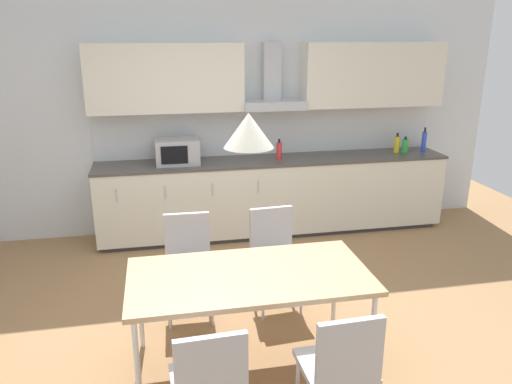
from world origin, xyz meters
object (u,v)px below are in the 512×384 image
(dining_table, at_px, (249,279))
(chair_near_right, at_px, (341,363))
(bottle_red, at_px, (279,151))
(chair_near_left, at_px, (209,381))
(chair_far_left, at_px, (188,255))
(pendant_lamp, at_px, (249,130))
(bottle_yellow, at_px, (397,144))
(bottle_blue, at_px, (424,141))
(bottle_green, at_px, (405,146))
(microwave, at_px, (177,151))
(chair_far_right, at_px, (274,248))

(dining_table, relative_size, chair_near_right, 1.91)
(bottle_red, relative_size, chair_near_left, 0.28)
(dining_table, height_order, chair_far_left, chair_far_left)
(chair_near_left, height_order, pendant_lamp, pendant_lamp)
(dining_table, bearing_deg, bottle_yellow, 47.15)
(bottle_blue, bearing_deg, chair_near_right, -124.87)
(bottle_green, bearing_deg, bottle_red, -179.17)
(bottle_red, xyz_separation_m, bottle_blue, (1.84, 0.02, 0.03))
(bottle_green, distance_m, pendant_lamp, 3.51)
(bottle_yellow, relative_size, dining_table, 0.14)
(pendant_lamp, bearing_deg, bottle_red, 71.62)
(microwave, relative_size, chair_far_left, 0.55)
(dining_table, distance_m, chair_far_right, 0.90)
(microwave, xyz_separation_m, pendant_lamp, (0.36, -2.46, 0.68))
(bottle_green, xyz_separation_m, pendant_lamp, (-2.40, -2.45, 0.74))
(bottle_yellow, bearing_deg, bottle_red, -177.70)
(microwave, distance_m, bottle_green, 2.75)
(bottle_green, xyz_separation_m, dining_table, (-2.40, -2.45, -0.31))
(dining_table, bearing_deg, chair_far_left, 114.73)
(chair_far_left, relative_size, chair_far_right, 1.00)
(bottle_blue, height_order, bottle_green, bottle_blue)
(bottle_red, bearing_deg, chair_near_left, -110.01)
(bottle_yellow, bearing_deg, bottle_green, -22.20)
(bottle_yellow, xyz_separation_m, chair_near_left, (-2.68, -3.29, -0.47))
(bottle_blue, height_order, chair_far_right, bottle_blue)
(chair_near_right, bearing_deg, bottle_red, 82.42)
(microwave, relative_size, bottle_blue, 1.58)
(pendant_lamp, bearing_deg, bottle_green, 45.62)
(microwave, xyz_separation_m, dining_table, (0.36, -2.46, -0.36))
(pendant_lamp, bearing_deg, microwave, 98.24)
(dining_table, distance_m, chair_near_left, 0.90)
(microwave, relative_size, chair_far_right, 0.55)
(bottle_green, relative_size, chair_far_left, 0.23)
(bottle_red, relative_size, chair_far_left, 0.28)
(chair_near_right, bearing_deg, bottle_yellow, 59.62)
(microwave, distance_m, bottle_red, 1.16)
(chair_near_right, relative_size, chair_far_right, 1.00)
(chair_near_left, bearing_deg, chair_near_right, -0.00)
(bottle_yellow, height_order, chair_near_right, bottle_yellow)
(dining_table, relative_size, chair_far_left, 1.91)
(dining_table, bearing_deg, bottle_green, 45.62)
(dining_table, relative_size, chair_far_right, 1.91)
(chair_far_left, distance_m, chair_near_left, 1.61)
(dining_table, xyz_separation_m, chair_far_left, (-0.37, 0.81, -0.15))
(microwave, xyz_separation_m, bottle_red, (1.16, -0.03, -0.04))
(bottle_green, relative_size, chair_far_right, 0.23)
(bottle_yellow, bearing_deg, chair_near_left, -129.11)
(bottle_blue, bearing_deg, chair_far_right, -144.17)
(bottle_yellow, bearing_deg, dining_table, -132.85)
(bottle_green, relative_size, bottle_yellow, 0.83)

